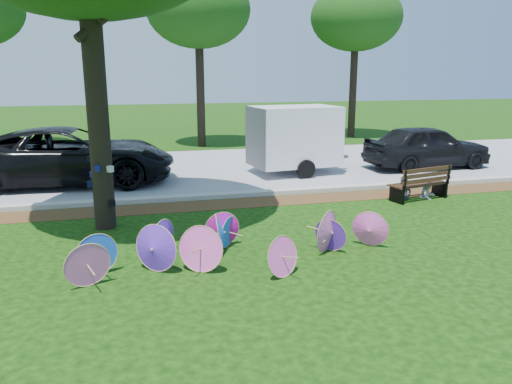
{
  "coord_description": "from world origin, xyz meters",
  "views": [
    {
      "loc": [
        -1.86,
        -7.54,
        3.29
      ],
      "look_at": [
        0.5,
        2.0,
        0.9
      ],
      "focal_mm": 35.0,
      "sensor_mm": 36.0,
      "label": 1
    }
  ],
  "objects_px": {
    "dark_pickup": "(427,147)",
    "person_left": "(405,177)",
    "black_van": "(70,156)",
    "cargo_trailer": "(295,136)",
    "parasol_pile": "(225,241)",
    "park_bench": "(418,183)",
    "person_right": "(429,179)"
  },
  "relations": [
    {
      "from": "dark_pickup",
      "to": "park_bench",
      "type": "xyz_separation_m",
      "value": [
        -2.66,
        -3.83,
        -0.31
      ]
    },
    {
      "from": "black_van",
      "to": "person_right",
      "type": "bearing_deg",
      "value": -109.15
    },
    {
      "from": "black_van",
      "to": "person_right",
      "type": "relative_size",
      "value": 6.0
    },
    {
      "from": "dark_pickup",
      "to": "park_bench",
      "type": "bearing_deg",
      "value": 142.37
    },
    {
      "from": "park_bench",
      "to": "person_left",
      "type": "distance_m",
      "value": 0.39
    },
    {
      "from": "black_van",
      "to": "park_bench",
      "type": "bearing_deg",
      "value": -110.22
    },
    {
      "from": "cargo_trailer",
      "to": "park_bench",
      "type": "xyz_separation_m",
      "value": [
        2.1,
        -4.0,
        -0.8
      ]
    },
    {
      "from": "black_van",
      "to": "park_bench",
      "type": "height_order",
      "value": "black_van"
    },
    {
      "from": "park_bench",
      "to": "person_right",
      "type": "xyz_separation_m",
      "value": [
        0.35,
        0.05,
        0.07
      ]
    },
    {
      "from": "cargo_trailer",
      "to": "person_left",
      "type": "relative_size",
      "value": 2.28
    },
    {
      "from": "dark_pickup",
      "to": "person_right",
      "type": "height_order",
      "value": "dark_pickup"
    },
    {
      "from": "cargo_trailer",
      "to": "person_right",
      "type": "distance_m",
      "value": 4.7
    },
    {
      "from": "person_left",
      "to": "black_van",
      "type": "bearing_deg",
      "value": 141.87
    },
    {
      "from": "dark_pickup",
      "to": "cargo_trailer",
      "type": "distance_m",
      "value": 4.79
    },
    {
      "from": "parasol_pile",
      "to": "cargo_trailer",
      "type": "height_order",
      "value": "cargo_trailer"
    },
    {
      "from": "parasol_pile",
      "to": "dark_pickup",
      "type": "distance_m",
      "value": 10.91
    },
    {
      "from": "parasol_pile",
      "to": "black_van",
      "type": "height_order",
      "value": "black_van"
    },
    {
      "from": "park_bench",
      "to": "person_right",
      "type": "relative_size",
      "value": 1.67
    },
    {
      "from": "person_left",
      "to": "person_right",
      "type": "relative_size",
      "value": 1.17
    },
    {
      "from": "parasol_pile",
      "to": "cargo_trailer",
      "type": "relative_size",
      "value": 2.15
    },
    {
      "from": "person_left",
      "to": "person_right",
      "type": "xyz_separation_m",
      "value": [
        0.7,
        -0.0,
        -0.09
      ]
    },
    {
      "from": "dark_pickup",
      "to": "person_left",
      "type": "xyz_separation_m",
      "value": [
        -3.01,
        -3.78,
        -0.15
      ]
    },
    {
      "from": "parasol_pile",
      "to": "person_left",
      "type": "relative_size",
      "value": 4.9
    },
    {
      "from": "black_van",
      "to": "person_left",
      "type": "height_order",
      "value": "black_van"
    },
    {
      "from": "black_van",
      "to": "cargo_trailer",
      "type": "xyz_separation_m",
      "value": [
        6.93,
        -0.14,
        0.4
      ]
    },
    {
      "from": "parasol_pile",
      "to": "person_right",
      "type": "xyz_separation_m",
      "value": [
        6.07,
        3.18,
        0.13
      ]
    },
    {
      "from": "parasol_pile",
      "to": "person_right",
      "type": "relative_size",
      "value": 5.75
    },
    {
      "from": "cargo_trailer",
      "to": "person_right",
      "type": "relative_size",
      "value": 2.67
    },
    {
      "from": "dark_pickup",
      "to": "cargo_trailer",
      "type": "relative_size",
      "value": 1.62
    },
    {
      "from": "park_bench",
      "to": "cargo_trailer",
      "type": "bearing_deg",
      "value": 104.52
    },
    {
      "from": "cargo_trailer",
      "to": "person_right",
      "type": "height_order",
      "value": "cargo_trailer"
    },
    {
      "from": "parasol_pile",
      "to": "cargo_trailer",
      "type": "xyz_separation_m",
      "value": [
        3.62,
        7.13,
        0.87
      ]
    }
  ]
}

